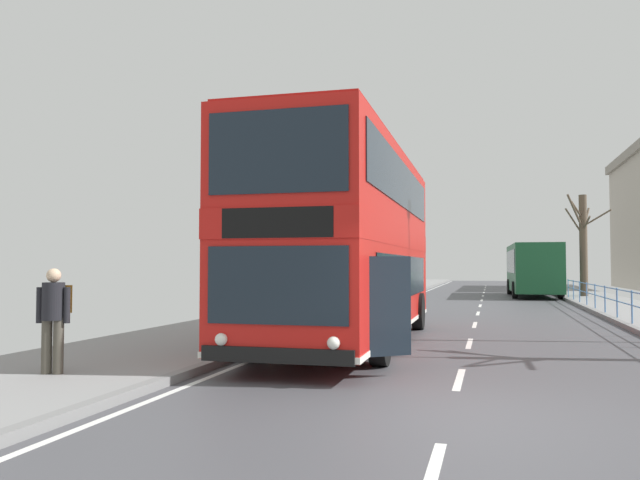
{
  "coord_description": "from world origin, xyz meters",
  "views": [
    {
      "loc": [
        0.52,
        -7.81,
        1.82
      ],
      "look_at": [
        -3.22,
        5.91,
        2.4
      ],
      "focal_mm": 35.33,
      "sensor_mm": 36.0,
      "label": 1
    }
  ],
  "objects_px": {
    "pedestrian_with_backpack": "(54,312)",
    "double_decker_bus_main": "(350,242)",
    "background_bus_far_lane": "(533,268)",
    "bare_tree_far_00": "(583,242)"
  },
  "relations": [
    {
      "from": "pedestrian_with_backpack",
      "to": "double_decker_bus_main",
      "type": "bearing_deg",
      "value": 61.18
    },
    {
      "from": "background_bus_far_lane",
      "to": "pedestrian_with_backpack",
      "type": "relative_size",
      "value": 5.69
    },
    {
      "from": "background_bus_far_lane",
      "to": "pedestrian_with_backpack",
      "type": "height_order",
      "value": "background_bus_far_lane"
    },
    {
      "from": "bare_tree_far_00",
      "to": "background_bus_far_lane",
      "type": "bearing_deg",
      "value": 146.95
    },
    {
      "from": "background_bus_far_lane",
      "to": "pedestrian_with_backpack",
      "type": "distance_m",
      "value": 32.09
    },
    {
      "from": "double_decker_bus_main",
      "to": "bare_tree_far_00",
      "type": "relative_size",
      "value": 1.96
    },
    {
      "from": "background_bus_far_lane",
      "to": "bare_tree_far_00",
      "type": "height_order",
      "value": "bare_tree_far_00"
    },
    {
      "from": "double_decker_bus_main",
      "to": "pedestrian_with_backpack",
      "type": "bearing_deg",
      "value": -118.82
    },
    {
      "from": "pedestrian_with_backpack",
      "to": "bare_tree_far_00",
      "type": "distance_m",
      "value": 31.4
    },
    {
      "from": "double_decker_bus_main",
      "to": "background_bus_far_lane",
      "type": "relative_size",
      "value": 1.18
    }
  ]
}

